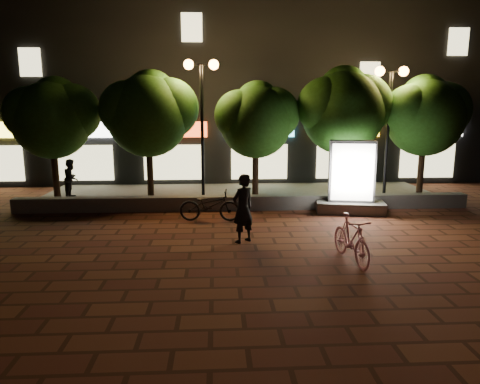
{
  "coord_description": "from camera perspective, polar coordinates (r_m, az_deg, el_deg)",
  "views": [
    {
      "loc": [
        -0.99,
        -10.89,
        3.53
      ],
      "look_at": [
        -0.31,
        1.5,
        1.12
      ],
      "focal_mm": 32.26,
      "sensor_mm": 36.0,
      "label": 1
    }
  ],
  "objects": [
    {
      "name": "ground",
      "position": [
        11.48,
        1.96,
        -6.92
      ],
      "size": [
        80.0,
        80.0,
        0.0
      ],
      "primitive_type": "plane",
      "color": "#5C2F1D",
      "rests_on": "ground"
    },
    {
      "name": "retaining_wall",
      "position": [
        15.27,
        0.64,
        -1.42
      ],
      "size": [
        16.0,
        0.45,
        0.5
      ],
      "primitive_type": "cube",
      "color": "slate",
      "rests_on": "ground"
    },
    {
      "name": "sidewalk",
      "position": [
        17.76,
        0.1,
        -0.35
      ],
      "size": [
        16.0,
        5.0,
        0.08
      ],
      "primitive_type": "cube",
      "color": "slate",
      "rests_on": "ground"
    },
    {
      "name": "building_block",
      "position": [
        23.94,
        -0.82,
        14.49
      ],
      "size": [
        28.0,
        8.12,
        11.3
      ],
      "color": "black",
      "rests_on": "ground"
    },
    {
      "name": "tree_far_left",
      "position": [
        17.4,
        -23.5,
        9.3
      ],
      "size": [
        3.36,
        2.8,
        4.63
      ],
      "color": "black",
      "rests_on": "sidewalk"
    },
    {
      "name": "tree_left",
      "position": [
        16.53,
        -11.9,
        10.45
      ],
      "size": [
        3.6,
        3.0,
        4.89
      ],
      "color": "black",
      "rests_on": "sidewalk"
    },
    {
      "name": "tree_mid",
      "position": [
        16.42,
        2.26,
        9.88
      ],
      "size": [
        3.24,
        2.7,
        4.5
      ],
      "color": "black",
      "rests_on": "sidewalk"
    },
    {
      "name": "tree_right",
      "position": [
        17.05,
        13.6,
        10.8
      ],
      "size": [
        3.72,
        3.1,
        5.07
      ],
      "color": "black",
      "rests_on": "sidewalk"
    },
    {
      "name": "tree_far_right",
      "position": [
        18.22,
        23.39,
        9.59
      ],
      "size": [
        3.48,
        2.9,
        4.76
      ],
      "color": "black",
      "rests_on": "sidewalk"
    },
    {
      "name": "street_lamp_left",
      "position": [
        16.1,
        -5.09,
        12.71
      ],
      "size": [
        1.26,
        0.36,
        5.18
      ],
      "color": "black",
      "rests_on": "sidewalk"
    },
    {
      "name": "street_lamp_right",
      "position": [
        17.35,
        19.22,
        11.59
      ],
      "size": [
        1.26,
        0.36,
        4.98
      ],
      "color": "black",
      "rests_on": "sidewalk"
    },
    {
      "name": "ad_kiosk",
      "position": [
        15.24,
        14.48,
        1.07
      ],
      "size": [
        2.46,
        1.54,
        2.48
      ],
      "color": "slate",
      "rests_on": "ground"
    },
    {
      "name": "scooter_pink",
      "position": [
        10.39,
        14.49,
        -6.03
      ],
      "size": [
        0.78,
        1.89,
        1.1
      ],
      "primitive_type": "imported",
      "rotation": [
        0.0,
        0.0,
        0.15
      ],
      "color": "pink",
      "rests_on": "ground"
    },
    {
      "name": "rider",
      "position": [
        11.43,
        0.39,
        -2.19
      ],
      "size": [
        0.8,
        0.76,
        1.85
      ],
      "primitive_type": "imported",
      "rotation": [
        0.0,
        0.0,
        3.8
      ],
      "color": "black",
      "rests_on": "ground"
    },
    {
      "name": "scooter_parked",
      "position": [
        13.72,
        -4.02,
        -1.78
      ],
      "size": [
        1.97,
        0.83,
        1.01
      ],
      "primitive_type": "imported",
      "rotation": [
        0.0,
        0.0,
        1.49
      ],
      "color": "black",
      "rests_on": "ground"
    },
    {
      "name": "pedestrian",
      "position": [
        18.17,
        -21.4,
        1.71
      ],
      "size": [
        0.58,
        0.74,
        1.52
      ],
      "primitive_type": "imported",
      "rotation": [
        0.0,
        0.0,
        1.56
      ],
      "color": "black",
      "rests_on": "sidewalk"
    }
  ]
}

